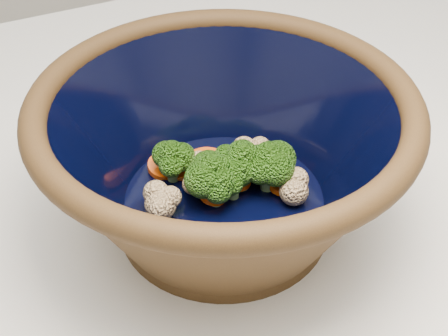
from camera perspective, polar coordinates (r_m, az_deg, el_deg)
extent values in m
cylinder|color=black|center=(0.61, 0.00, -4.52)|extent=(0.20, 0.20, 0.01)
torus|color=black|center=(0.52, 0.00, 5.80)|extent=(0.34, 0.34, 0.02)
cylinder|color=black|center=(0.59, 0.00, -2.77)|extent=(0.19, 0.19, 0.00)
cylinder|color=#608442|center=(0.59, 4.00, -1.07)|extent=(0.01, 0.01, 0.02)
ellipsoid|color=#3D7115|center=(0.58, 4.11, 0.88)|extent=(0.04, 0.04, 0.04)
cylinder|color=#608442|center=(0.58, 0.84, -2.04)|extent=(0.01, 0.01, 0.02)
ellipsoid|color=#3D7115|center=(0.57, 0.86, -0.48)|extent=(0.04, 0.04, 0.03)
cylinder|color=#608442|center=(0.60, 0.17, -0.54)|extent=(0.01, 0.01, 0.02)
ellipsoid|color=#3D7115|center=(0.59, 0.17, 0.97)|extent=(0.04, 0.04, 0.03)
cylinder|color=#608442|center=(0.58, -0.72, -2.67)|extent=(0.01, 0.01, 0.02)
ellipsoid|color=#3D7115|center=(0.56, -0.73, -1.13)|extent=(0.04, 0.04, 0.03)
cylinder|color=#608442|center=(0.58, -1.09, -2.15)|extent=(0.01, 0.01, 0.02)
ellipsoid|color=#3D7115|center=(0.56, -1.12, -0.19)|extent=(0.04, 0.04, 0.04)
cylinder|color=#608442|center=(0.59, 1.63, -0.99)|extent=(0.01, 0.01, 0.02)
ellipsoid|color=#3D7115|center=(0.58, 1.67, 1.00)|extent=(0.05, 0.05, 0.04)
cylinder|color=#608442|center=(0.60, -4.69, -0.38)|extent=(0.01, 0.01, 0.02)
ellipsoid|color=#3D7115|center=(0.59, -4.80, 1.24)|extent=(0.04, 0.04, 0.03)
cylinder|color=#608442|center=(0.58, -0.16, -1.90)|extent=(0.01, 0.01, 0.02)
ellipsoid|color=#3D7115|center=(0.57, -0.17, -0.25)|extent=(0.04, 0.04, 0.03)
sphere|color=beige|center=(0.56, -5.83, -3.36)|extent=(0.03, 0.03, 0.03)
sphere|color=beige|center=(0.61, 2.70, 1.12)|extent=(0.03, 0.03, 0.03)
sphere|color=beige|center=(0.61, 2.53, 0.77)|extent=(0.03, 0.03, 0.03)
sphere|color=beige|center=(0.59, -0.16, -0.81)|extent=(0.03, 0.03, 0.03)
sphere|color=beige|center=(0.59, -2.55, -1.32)|extent=(0.03, 0.03, 0.03)
sphere|color=beige|center=(0.60, -1.41, -0.04)|extent=(0.03, 0.03, 0.03)
sphere|color=beige|center=(0.58, 6.40, -2.12)|extent=(0.03, 0.03, 0.03)
sphere|color=beige|center=(0.61, 3.61, 0.35)|extent=(0.03, 0.03, 0.03)
cylinder|color=#E24609|center=(0.58, -1.01, -2.50)|extent=(0.03, 0.03, 0.01)
cylinder|color=#E24609|center=(0.60, -1.58, -1.10)|extent=(0.03, 0.03, 0.01)
cylinder|color=#E24609|center=(0.60, 5.33, -1.56)|extent=(0.03, 0.03, 0.01)
cylinder|color=#E24609|center=(0.63, -2.23, 0.89)|extent=(0.02, 0.02, 0.01)
cylinder|color=#E24609|center=(0.61, -4.15, -0.07)|extent=(0.03, 0.03, 0.01)
cylinder|color=#E24609|center=(0.60, 1.18, -1.17)|extent=(0.03, 0.03, 0.01)
cylinder|color=#E24609|center=(0.63, -1.44, 1.10)|extent=(0.03, 0.03, 0.01)
cylinder|color=#E24609|center=(0.62, -5.49, 0.18)|extent=(0.03, 0.03, 0.01)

